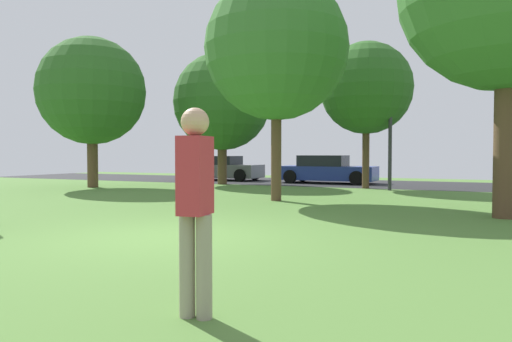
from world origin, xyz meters
TOP-DOWN VIEW (x-y plane):
  - ground_plane at (0.00, 0.00)m, footprint 44.00×44.00m
  - road_strip at (0.00, 16.00)m, footprint 44.00×6.40m
  - birch_tree_lone at (-10.01, 8.68)m, footprint 4.49×4.49m
  - oak_tree_center at (-0.76, 6.61)m, footprint 4.32×4.32m
  - maple_tree_near at (0.60, 12.91)m, footprint 3.74×3.74m
  - oak_tree_left at (-6.02, 12.75)m, footprint 4.50×4.50m
  - person_bystander at (2.59, -3.27)m, footprint 0.30×0.35m
  - parked_car_grey at (-7.70, 15.87)m, footprint 4.10×1.97m
  - parked_car_blue at (-1.86, 15.65)m, footprint 4.57×2.01m
  - street_lamp_post at (1.68, 12.20)m, footprint 0.14×0.14m

SIDE VIEW (x-z plane):
  - ground_plane at x=0.00m, z-range 0.00..0.00m
  - road_strip at x=0.00m, z-range 0.00..0.01m
  - parked_car_grey at x=-7.70m, z-range -0.04..1.25m
  - parked_car_blue at x=-1.86m, z-range -0.05..1.29m
  - person_bystander at x=2.59m, z-range 0.11..1.93m
  - street_lamp_post at x=1.68m, z-range 0.00..4.50m
  - oak_tree_left at x=-6.02m, z-range 0.78..6.86m
  - birch_tree_lone at x=-10.01m, z-range 0.89..7.19m
  - maple_tree_near at x=0.60m, z-range 1.10..7.06m
  - oak_tree_center at x=-0.76m, z-range 1.20..7.95m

